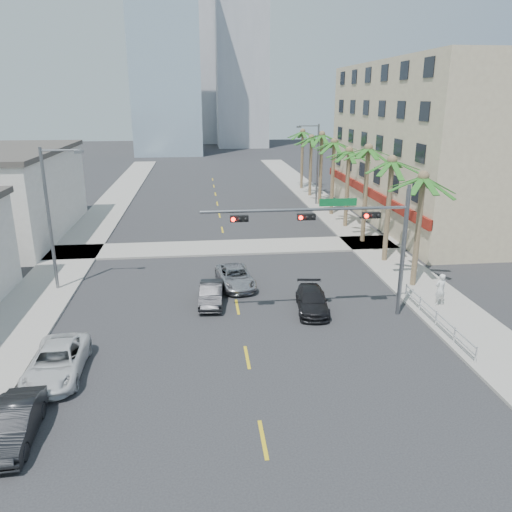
{
  "coord_description": "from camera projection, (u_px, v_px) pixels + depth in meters",
  "views": [
    {
      "loc": [
        -1.96,
        -16.99,
        11.79
      ],
      "look_at": [
        0.97,
        8.8,
        3.5
      ],
      "focal_mm": 35.0,
      "sensor_mm": 36.0,
      "label": 1
    }
  ],
  "objects": [
    {
      "name": "tower_far_right",
      "position": [
        241.0,
        15.0,
        115.84
      ],
      "size": [
        12.0,
        12.0,
        60.0
      ],
      "primitive_type": "cube",
      "color": "#ADADB2",
      "rests_on": "ground"
    },
    {
      "name": "sidewalk_left",
      "position": [
        68.0,
        260.0,
        37.5
      ],
      "size": [
        4.0,
        120.0,
        0.15
      ],
      "primitive_type": "cube",
      "color": "gray",
      "rests_on": "ground"
    },
    {
      "name": "palm_tree_5",
      "position": [
        322.0,
        135.0,
        54.73
      ],
      "size": [
        4.8,
        4.8,
        8.52
      ],
      "color": "brown",
      "rests_on": "ground"
    },
    {
      "name": "palm_tree_1",
      "position": [
        392.0,
        162.0,
        35.15
      ],
      "size": [
        4.8,
        4.8,
        8.16
      ],
      "color": "brown",
      "rests_on": "ground"
    },
    {
      "name": "car_lane_left",
      "position": [
        211.0,
        294.0,
        29.61
      ],
      "size": [
        1.6,
        3.92,
        1.26
      ],
      "primitive_type": "imported",
      "rotation": [
        0.0,
        0.0,
        -0.07
      ],
      "color": "black",
      "rests_on": "ground"
    },
    {
      "name": "building_right",
      "position": [
        446.0,
        143.0,
        48.37
      ],
      "size": [
        15.25,
        28.0,
        15.0
      ],
      "color": "tan",
      "rests_on": "ground"
    },
    {
      "name": "sidewalk_cross",
      "position": [
        226.0,
        248.0,
        40.68
      ],
      "size": [
        80.0,
        4.0,
        0.15
      ],
      "primitive_type": "cube",
      "color": "gray",
      "rests_on": "ground"
    },
    {
      "name": "pedestrian",
      "position": [
        440.0,
        289.0,
        29.0
      ],
      "size": [
        0.78,
        0.6,
        1.92
      ],
      "primitive_type": "imported",
      "rotation": [
        0.0,
        0.0,
        3.36
      ],
      "color": "silver",
      "rests_on": "sidewalk_right"
    },
    {
      "name": "traffic_signal_mast",
      "position": [
        348.0,
        230.0,
        26.49
      ],
      "size": [
        11.12,
        0.54,
        7.2
      ],
      "color": "slate",
      "rests_on": "ground"
    },
    {
      "name": "streetlight_left",
      "position": [
        52.0,
        213.0,
        30.41
      ],
      "size": [
        2.55,
        0.25,
        9.0
      ],
      "color": "slate",
      "rests_on": "ground"
    },
    {
      "name": "car_parked_mid",
      "position": [
        14.0,
        424.0,
        17.77
      ],
      "size": [
        1.6,
        4.13,
        1.34
      ],
      "primitive_type": "imported",
      "rotation": [
        0.0,
        0.0,
        0.05
      ],
      "color": "black",
      "rests_on": "ground"
    },
    {
      "name": "palm_tree_3",
      "position": [
        349.0,
        152.0,
        45.1
      ],
      "size": [
        4.8,
        4.8,
        7.8
      ],
      "color": "brown",
      "rests_on": "ground"
    },
    {
      "name": "streetlight_right",
      "position": [
        316.0,
        160.0,
        55.49
      ],
      "size": [
        2.55,
        0.25,
        9.0
      ],
      "color": "slate",
      "rests_on": "ground"
    },
    {
      "name": "car_lane_center",
      "position": [
        235.0,
        277.0,
        32.4
      ],
      "size": [
        2.64,
        4.79,
        1.27
      ],
      "primitive_type": "imported",
      "rotation": [
        0.0,
        0.0,
        0.12
      ],
      "color": "#A7A7AB",
      "rests_on": "ground"
    },
    {
      "name": "palm_tree_0",
      "position": [
        423.0,
        178.0,
        30.34
      ],
      "size": [
        4.8,
        4.8,
        7.8
      ],
      "color": "brown",
      "rests_on": "ground"
    },
    {
      "name": "tower_far_center",
      "position": [
        191.0,
        60.0,
        131.48
      ],
      "size": [
        16.0,
        16.0,
        42.0
      ],
      "primitive_type": "cube",
      "color": "#ADADB2",
      "rests_on": "ground"
    },
    {
      "name": "car_lane_right",
      "position": [
        312.0,
        301.0,
        28.71
      ],
      "size": [
        2.21,
        4.4,
        1.23
      ],
      "primitive_type": "imported",
      "rotation": [
        0.0,
        0.0,
        -0.12
      ],
      "color": "black",
      "rests_on": "ground"
    },
    {
      "name": "tower_far_left",
      "position": [
        165.0,
        34.0,
        101.64
      ],
      "size": [
        14.0,
        14.0,
        48.0
      ],
      "primitive_type": "cube",
      "color": "#99B2C6",
      "rests_on": "ground"
    },
    {
      "name": "palm_tree_2",
      "position": [
        368.0,
        149.0,
        39.97
      ],
      "size": [
        4.8,
        4.8,
        8.52
      ],
      "color": "brown",
      "rests_on": "ground"
    },
    {
      "name": "palm_tree_6",
      "position": [
        311.0,
        138.0,
        59.87
      ],
      "size": [
        4.8,
        4.8,
        7.8
      ],
      "color": "brown",
      "rests_on": "ground"
    },
    {
      "name": "car_parked_far",
      "position": [
        57.0,
        362.0,
        21.93
      ],
      "size": [
        2.35,
        4.93,
        1.36
      ],
      "primitive_type": "imported",
      "rotation": [
        0.0,
        0.0,
        0.02
      ],
      "color": "silver",
      "rests_on": "ground"
    },
    {
      "name": "ground",
      "position": [
        257.0,
        407.0,
        19.88
      ],
      "size": [
        260.0,
        260.0,
        0.0
      ],
      "primitive_type": "plane",
      "color": "#262628",
      "rests_on": "ground"
    },
    {
      "name": "palm_tree_4",
      "position": [
        334.0,
        143.0,
        49.92
      ],
      "size": [
        4.8,
        4.8,
        8.16
      ],
      "color": "brown",
      "rests_on": "ground"
    },
    {
      "name": "guardrail",
      "position": [
        436.0,
        317.0,
        26.47
      ],
      "size": [
        0.08,
        8.08,
        1.0
      ],
      "color": "silver",
      "rests_on": "ground"
    },
    {
      "name": "palm_tree_7",
      "position": [
        303.0,
        132.0,
        64.68
      ],
      "size": [
        4.8,
        4.8,
        8.16
      ],
      "color": "brown",
      "rests_on": "ground"
    },
    {
      "name": "sidewalk_right",
      "position": [
        376.0,
        250.0,
        40.08
      ],
      "size": [
        4.0,
        120.0,
        0.15
      ],
      "primitive_type": "cube",
      "color": "gray",
      "rests_on": "ground"
    }
  ]
}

